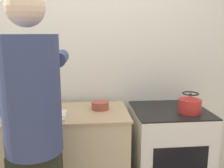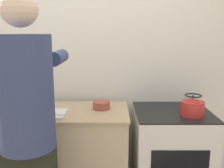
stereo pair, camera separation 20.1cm
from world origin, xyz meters
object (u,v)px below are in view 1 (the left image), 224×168
(bowl_prep, at_px, (6,110))
(knife, at_px, (51,115))
(oven, at_px, (168,156))
(kettle, at_px, (190,104))
(person, at_px, (34,129))
(cutting_board, at_px, (46,116))

(bowl_prep, bearing_deg, knife, -21.61)
(oven, distance_m, knife, 1.14)
(bowl_prep, bearing_deg, kettle, -3.93)
(person, distance_m, kettle, 1.29)
(person, distance_m, cutting_board, 0.44)
(knife, height_order, kettle, kettle)
(oven, xyz_separation_m, person, (-1.06, -0.57, 0.54))
(knife, bearing_deg, cutting_board, -174.21)
(oven, relative_size, knife, 4.05)
(cutting_board, bearing_deg, oven, 7.30)
(person, xyz_separation_m, kettle, (1.20, 0.47, -0.02))
(person, relative_size, bowl_prep, 9.88)
(cutting_board, bearing_deg, person, -90.58)
(cutting_board, xyz_separation_m, kettle, (1.19, 0.03, 0.05))
(cutting_board, xyz_separation_m, bowl_prep, (-0.35, 0.14, 0.02))
(oven, relative_size, cutting_board, 2.94)
(person, bearing_deg, bowl_prep, 120.88)
(oven, height_order, knife, knife)
(bowl_prep, bearing_deg, person, -59.12)
(person, bearing_deg, oven, 28.30)
(person, relative_size, cutting_board, 5.94)
(person, relative_size, kettle, 9.53)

